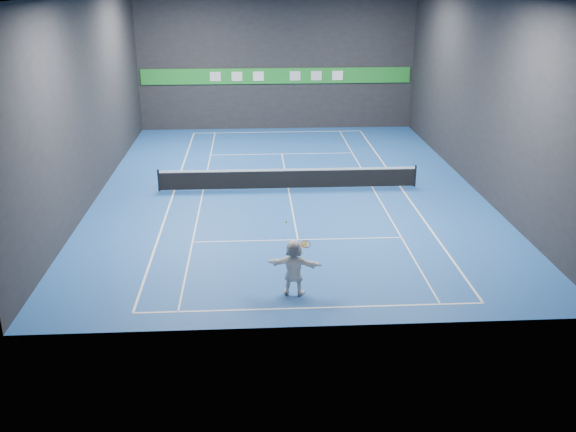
{
  "coord_description": "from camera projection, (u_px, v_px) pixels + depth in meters",
  "views": [
    {
      "loc": [
        -1.74,
        -29.49,
        9.77
      ],
      "look_at": [
        -0.46,
        -7.7,
        1.5
      ],
      "focal_mm": 40.0,
      "sensor_mm": 36.0,
      "label": 1
    }
  ],
  "objects": [
    {
      "name": "ground",
      "position": [
        288.0,
        189.0,
        31.09
      ],
      "size": [
        26.0,
        26.0,
        0.0
      ],
      "primitive_type": "plane",
      "color": "#1C4D9C",
      "rests_on": "ground"
    },
    {
      "name": "player",
      "position": [
        294.0,
        267.0,
        20.56
      ],
      "size": [
        1.83,
        0.92,
        1.89
      ],
      "primitive_type": "imported",
      "rotation": [
        0.0,
        0.0,
        2.93
      ],
      "color": "white",
      "rests_on": "ground"
    },
    {
      "name": "wall_left",
      "position": [
        90.0,
        98.0,
        29.01
      ],
      "size": [
        0.1,
        26.0,
        9.0
      ],
      "primitive_type": "cube",
      "color": "black",
      "rests_on": "ground"
    },
    {
      "name": "service_line_near",
      "position": [
        298.0,
        240.0,
        25.11
      ],
      "size": [
        8.23,
        0.06,
        0.01
      ],
      "primitive_type": "cube",
      "color": "white",
      "rests_on": "ground"
    },
    {
      "name": "sideline_singles_left",
      "position": [
        203.0,
        190.0,
        30.87
      ],
      "size": [
        0.06,
        23.78,
        0.01
      ],
      "primitive_type": "cube",
      "color": "white",
      "rests_on": "ground"
    },
    {
      "name": "baseline_near",
      "position": [
        311.0,
        308.0,
        19.99
      ],
      "size": [
        10.98,
        0.08,
        0.01
      ],
      "primitive_type": "cube",
      "color": "white",
      "rests_on": "ground"
    },
    {
      "name": "baseline_far",
      "position": [
        278.0,
        132.0,
        42.19
      ],
      "size": [
        10.98,
        0.08,
        0.01
      ],
      "primitive_type": "cube",
      "color": "white",
      "rests_on": "ground"
    },
    {
      "name": "service_line_far",
      "position": [
        282.0,
        154.0,
        37.06
      ],
      "size": [
        8.23,
        0.06,
        0.01
      ],
      "primitive_type": "cube",
      "color": "white",
      "rests_on": "ground"
    },
    {
      "name": "wall_back",
      "position": [
        277.0,
        60.0,
        41.63
      ],
      "size": [
        18.0,
        0.1,
        9.0
      ],
      "primitive_type": "cube",
      "color": "black",
      "rests_on": "ground"
    },
    {
      "name": "sponsor_banner",
      "position": [
        277.0,
        76.0,
        41.93
      ],
      "size": [
        17.64,
        0.11,
        1.0
      ],
      "color": "#1E8B2A",
      "rests_on": "wall_back"
    },
    {
      "name": "tennis_net",
      "position": [
        288.0,
        178.0,
        30.9
      ],
      "size": [
        12.5,
        0.1,
        1.07
      ],
      "color": "black",
      "rests_on": "ground"
    },
    {
      "name": "sideline_singles_right",
      "position": [
        372.0,
        187.0,
        31.31
      ],
      "size": [
        0.06,
        23.78,
        0.01
      ],
      "primitive_type": "cube",
      "color": "white",
      "rests_on": "ground"
    },
    {
      "name": "center_service_line",
      "position": [
        288.0,
        189.0,
        31.09
      ],
      "size": [
        0.06,
        12.8,
        0.01
      ],
      "primitive_type": "cube",
      "color": "white",
      "rests_on": "ground"
    },
    {
      "name": "sideline_doubles_left",
      "position": [
        174.0,
        191.0,
        30.79
      ],
      "size": [
        0.08,
        23.78,
        0.01
      ],
      "primitive_type": "cube",
      "color": "white",
      "rests_on": "ground"
    },
    {
      "name": "tennis_ball",
      "position": [
        286.0,
        222.0,
        20.23
      ],
      "size": [
        0.06,
        0.06,
        0.06
      ],
      "primitive_type": "sphere",
      "color": "yellow",
      "rests_on": "player"
    },
    {
      "name": "wall_right",
      "position": [
        480.0,
        94.0,
        29.99
      ],
      "size": [
        0.1,
        26.0,
        9.0
      ],
      "primitive_type": "cube",
      "color": "black",
      "rests_on": "ground"
    },
    {
      "name": "sideline_doubles_right",
      "position": [
        400.0,
        187.0,
        31.39
      ],
      "size": [
        0.08,
        23.78,
        0.01
      ],
      "primitive_type": "cube",
      "color": "white",
      "rests_on": "ground"
    },
    {
      "name": "tennis_racket",
      "position": [
        305.0,
        245.0,
        20.35
      ],
      "size": [
        0.45,
        0.35,
        0.5
      ],
      "color": "#AE121B",
      "rests_on": "player"
    },
    {
      "name": "wall_front",
      "position": [
        316.0,
        181.0,
        17.36
      ],
      "size": [
        18.0,
        0.1,
        9.0
      ],
      "primitive_type": "cube",
      "color": "black",
      "rests_on": "ground"
    }
  ]
}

